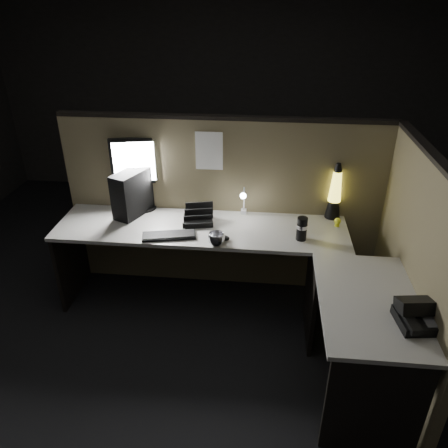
# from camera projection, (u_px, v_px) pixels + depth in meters

# --- Properties ---
(floor) EXTENTS (6.00, 6.00, 0.00)m
(floor) POSITION_uv_depth(u_px,v_px,m) (212.00, 352.00, 3.26)
(floor) COLOR black
(floor) RESTS_ON ground
(room_shell) EXTENTS (6.00, 6.00, 6.00)m
(room_shell) POSITION_uv_depth(u_px,v_px,m) (208.00, 142.00, 2.48)
(room_shell) COLOR silver
(room_shell) RESTS_ON ground
(partition_back) EXTENTS (2.66, 0.06, 1.50)m
(partition_back) POSITION_uv_depth(u_px,v_px,m) (224.00, 207.00, 3.71)
(partition_back) COLOR brown
(partition_back) RESTS_ON ground
(partition_right) EXTENTS (0.06, 1.66, 1.50)m
(partition_right) POSITION_uv_depth(u_px,v_px,m) (412.00, 272.00, 2.87)
(partition_right) COLOR brown
(partition_right) RESTS_ON ground
(desk) EXTENTS (2.60, 1.60, 0.73)m
(desk) POSITION_uv_depth(u_px,v_px,m) (239.00, 270.00, 3.18)
(desk) COLOR #AFACA5
(desk) RESTS_ON ground
(pc_tower) EXTENTS (0.29, 0.39, 0.37)m
(pc_tower) POSITION_uv_depth(u_px,v_px,m) (132.00, 193.00, 3.56)
(pc_tower) COLOR black
(pc_tower) RESTS_ON desk
(monitor) EXTENTS (0.48, 0.21, 0.62)m
(monitor) POSITION_uv_depth(u_px,v_px,m) (141.00, 167.00, 3.57)
(monitor) COLOR black
(monitor) RESTS_ON desk
(keyboard) EXTENTS (0.42, 0.22, 0.02)m
(keyboard) POSITION_uv_depth(u_px,v_px,m) (169.00, 236.00, 3.30)
(keyboard) COLOR black
(keyboard) RESTS_ON desk
(mouse) EXTENTS (0.10, 0.07, 0.04)m
(mouse) POSITION_uv_depth(u_px,v_px,m) (223.00, 238.00, 3.26)
(mouse) COLOR black
(mouse) RESTS_ON desk
(clip_lamp) EXTENTS (0.05, 0.20, 0.25)m
(clip_lamp) POSITION_uv_depth(u_px,v_px,m) (243.00, 201.00, 3.52)
(clip_lamp) COLOR silver
(clip_lamp) RESTS_ON desk
(organizer) EXTENTS (0.26, 0.24, 0.17)m
(organizer) POSITION_uv_depth(u_px,v_px,m) (198.00, 218.00, 3.50)
(organizer) COLOR black
(organizer) RESTS_ON desk
(lava_lamp) EXTENTS (0.13, 0.13, 0.47)m
(lava_lamp) POSITION_uv_depth(u_px,v_px,m) (335.00, 195.00, 3.50)
(lava_lamp) COLOR black
(lava_lamp) RESTS_ON desk
(travel_mug) EXTENTS (0.08, 0.08, 0.18)m
(travel_mug) POSITION_uv_depth(u_px,v_px,m) (302.00, 229.00, 3.23)
(travel_mug) COLOR black
(travel_mug) RESTS_ON desk
(steel_mug) EXTENTS (0.16, 0.16, 0.10)m
(steel_mug) POSITION_uv_depth(u_px,v_px,m) (216.00, 239.00, 3.18)
(steel_mug) COLOR #B4B4BB
(steel_mug) RESTS_ON desk
(figurine) EXTENTS (0.05, 0.05, 0.05)m
(figurine) POSITION_uv_depth(u_px,v_px,m) (338.00, 221.00, 3.43)
(figurine) COLOR #FAFF28
(figurine) RESTS_ON desk
(pinned_paper) EXTENTS (0.22, 0.00, 0.31)m
(pinned_paper) POSITION_uv_depth(u_px,v_px,m) (209.00, 151.00, 3.45)
(pinned_paper) COLOR white
(pinned_paper) RESTS_ON partition_back
(desk_phone) EXTENTS (0.28, 0.29, 0.15)m
(desk_phone) POSITION_uv_depth(u_px,v_px,m) (420.00, 314.00, 2.44)
(desk_phone) COLOR black
(desk_phone) RESTS_ON desk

